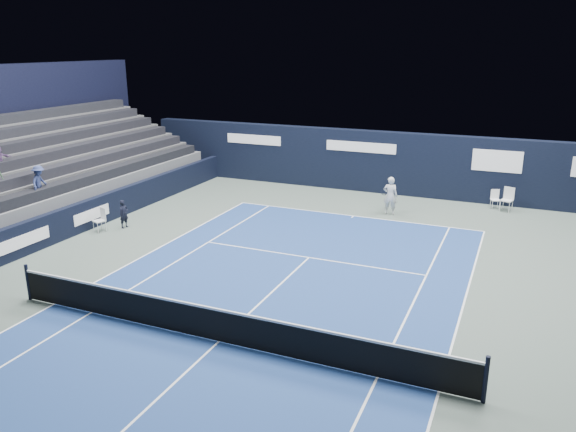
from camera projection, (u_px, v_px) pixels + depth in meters
name	position (u px, v px, depth m)	size (l,w,h in m)	color
ground	(254.00, 309.00, 16.01)	(48.00, 48.00, 0.00)	#49574E
court_surface	(219.00, 342.00, 14.25)	(10.97, 23.77, 0.01)	navy
folding_chair_back_a	(508.00, 198.00, 25.31)	(0.60, 0.59, 1.09)	silver
folding_chair_back_b	(495.00, 198.00, 25.78)	(0.49, 0.48, 0.87)	white
line_judge_chair	(101.00, 218.00, 22.57)	(0.55, 0.54, 0.96)	silver
line_judge	(124.00, 214.00, 22.99)	(0.43, 0.28, 1.17)	black
court_markings	(219.00, 342.00, 14.24)	(11.03, 23.83, 0.00)	white
tennis_net	(218.00, 324.00, 14.10)	(12.90, 0.10, 1.10)	black
back_sponsor_wall	(381.00, 162.00, 28.30)	(26.00, 0.63, 3.10)	black
side_barrier_left	(88.00, 214.00, 22.88)	(0.33, 22.00, 1.20)	black
spectator_stand	(34.00, 169.00, 24.79)	(6.00, 18.00, 6.40)	#525255
tennis_player	(390.00, 196.00, 24.74)	(0.66, 0.85, 1.71)	silver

